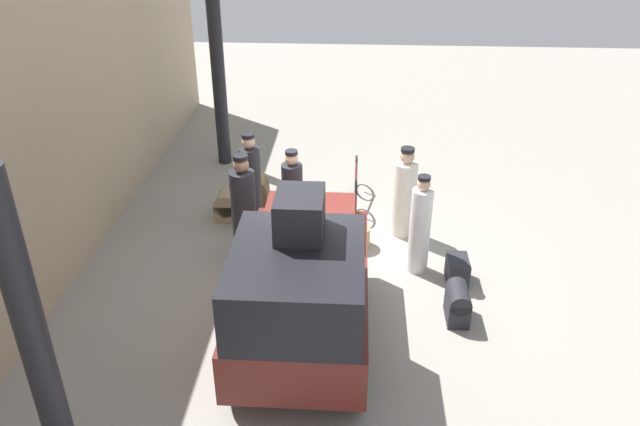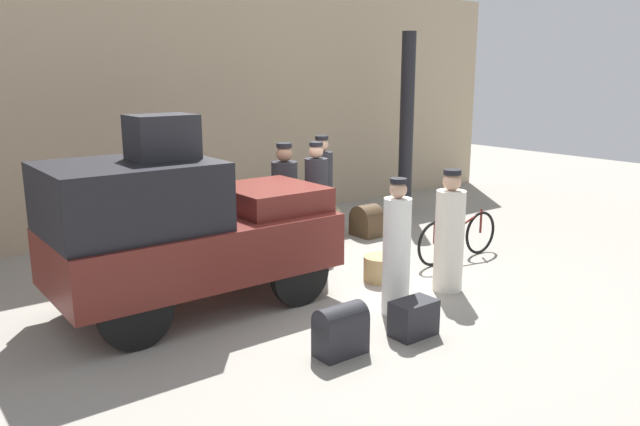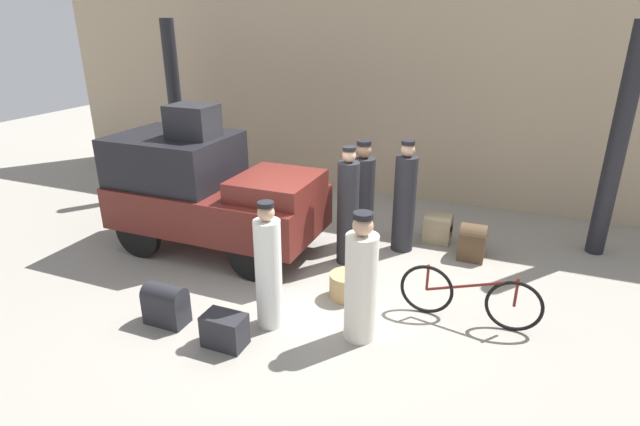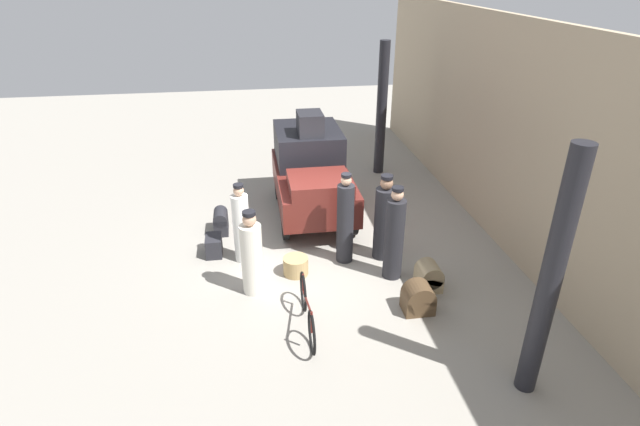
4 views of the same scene
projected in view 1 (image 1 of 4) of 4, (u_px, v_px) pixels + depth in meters
ground_plane at (332, 272)px, 9.92m from camera, size 30.00×30.00×0.00m
station_building_facade at (53, 133)px, 9.05m from camera, size 16.00×0.15×4.50m
canopy_pillar_left at (36, 347)px, 5.65m from camera, size 0.28×0.28×3.60m
canopy_pillar_right at (219, 82)px, 12.83m from camera, size 0.28×0.28×3.60m
truck at (302, 285)px, 7.86m from camera, size 3.36×1.65×1.87m
bicycle at (356, 185)px, 11.87m from camera, size 1.75×0.04×0.73m
wicker_basket at (356, 236)px, 10.54m from camera, size 0.48×0.48×0.35m
porter_standing_middle at (293, 208)px, 9.95m from camera, size 0.33×0.33×1.87m
conductor_in_dark_uniform at (420, 228)px, 9.62m from camera, size 0.33×0.33×1.65m
porter_with_bicycle at (404, 196)px, 10.62m from camera, size 0.38×0.38×1.62m
porter_lifting_near_truck at (251, 188)px, 10.61m from camera, size 0.36×0.36×1.85m
porter_carrying_trunk at (244, 211)px, 10.00m from camera, size 0.40×0.40×1.78m
trunk_umber_medium at (457, 270)px, 9.60m from camera, size 0.50×0.32×0.40m
trunk_wicker_pale at (255, 191)px, 11.89m from camera, size 0.41×0.52×0.56m
trunk_barrel_dark at (227, 205)px, 11.36m from camera, size 0.46×0.42×0.53m
suitcase_small_leather at (458, 303)px, 8.75m from camera, size 0.53×0.31×0.54m
trunk_on_truck_roof at (300, 214)px, 7.18m from camera, size 0.72×0.56×0.50m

